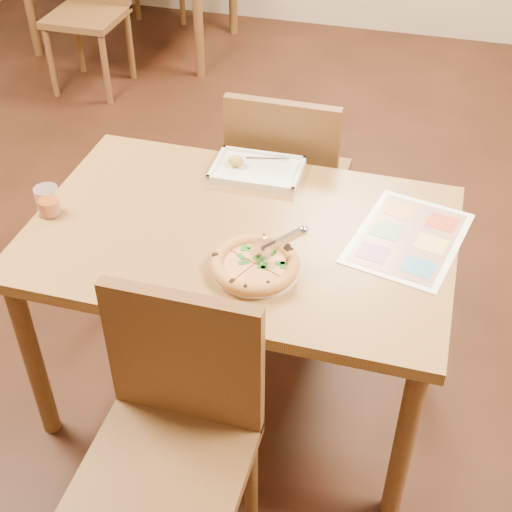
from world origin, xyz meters
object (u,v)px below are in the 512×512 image
(appetizer_tray, at_px, (255,170))
(glass_tumbler, at_px, (48,203))
(menu, at_px, (408,238))
(chair_far, at_px, (286,170))
(pizza_cutter, at_px, (277,243))
(pizza, at_px, (255,264))
(dining_table, at_px, (241,252))
(chair_near, at_px, (175,414))
(plate, at_px, (256,268))

(appetizer_tray, xyz_separation_m, glass_tumbler, (-0.56, -0.40, 0.03))
(appetizer_tray, distance_m, menu, 0.59)
(chair_far, distance_m, pizza_cutter, 0.79)
(pizza, bearing_deg, menu, 34.02)
(pizza_cutter, bearing_deg, chair_far, 68.71)
(dining_table, relative_size, pizza, 5.06)
(chair_near, relative_size, plate, 1.86)
(glass_tumbler, distance_m, menu, 1.12)
(appetizer_tray, bearing_deg, plate, -74.07)
(chair_near, height_order, plate, chair_near)
(plate, bearing_deg, menu, 33.16)
(pizza, relative_size, menu, 0.61)
(chair_near, height_order, pizza, chair_near)
(dining_table, bearing_deg, pizza_cutter, -42.98)
(plate, height_order, glass_tumbler, glass_tumbler)
(pizza_cutter, bearing_deg, plate, 175.17)
(menu, bearing_deg, appetizer_tray, 157.72)
(chair_near, distance_m, pizza, 0.47)
(dining_table, relative_size, glass_tumbler, 13.79)
(appetizer_tray, relative_size, menu, 0.73)
(pizza, distance_m, menu, 0.49)
(dining_table, bearing_deg, plate, -60.13)
(chair_far, distance_m, pizza, 0.80)
(dining_table, relative_size, menu, 3.11)
(chair_far, height_order, glass_tumbler, chair_far)
(dining_table, xyz_separation_m, pizza_cutter, (0.15, -0.14, 0.17))
(chair_near, relative_size, glass_tumbler, 4.99)
(pizza_cutter, relative_size, glass_tumbler, 1.50)
(pizza, relative_size, appetizer_tray, 0.84)
(dining_table, bearing_deg, appetizer_tray, 97.75)
(dining_table, distance_m, menu, 0.52)
(chair_near, relative_size, appetizer_tray, 1.54)
(dining_table, height_order, chair_far, chair_far)
(dining_table, distance_m, chair_far, 0.61)
(chair_near, bearing_deg, pizza_cutter, 72.26)
(chair_far, xyz_separation_m, menu, (0.50, -0.50, 0.16))
(chair_near, xyz_separation_m, glass_tumbler, (-0.61, 0.52, 0.19))
(dining_table, xyz_separation_m, menu, (0.50, 0.10, 0.09))
(pizza_cutter, height_order, appetizer_tray, pizza_cutter)
(plate, relative_size, appetizer_tray, 0.83)
(chair_far, relative_size, appetizer_tray, 1.54)
(chair_near, bearing_deg, plate, 77.65)
(dining_table, distance_m, plate, 0.21)
(appetizer_tray, bearing_deg, dining_table, -82.25)
(dining_table, bearing_deg, menu, 11.14)
(dining_table, height_order, glass_tumbler, glass_tumbler)
(pizza, bearing_deg, plate, 86.31)
(dining_table, xyz_separation_m, pizza, (0.09, -0.18, 0.11))
(appetizer_tray, bearing_deg, chair_far, 81.12)
(plate, xyz_separation_m, appetizer_tray, (-0.14, 0.49, 0.00))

